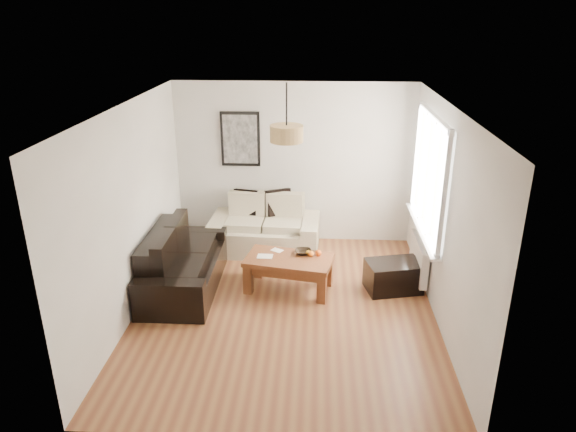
# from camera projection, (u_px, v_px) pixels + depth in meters

# --- Properties ---
(floor) EXTENTS (4.50, 4.50, 0.00)m
(floor) POSITION_uv_depth(u_px,v_px,m) (285.00, 308.00, 6.82)
(floor) COLOR brown
(floor) RESTS_ON ground
(ceiling) EXTENTS (3.80, 4.50, 0.00)m
(ceiling) POSITION_uv_depth(u_px,v_px,m) (285.00, 107.00, 5.87)
(ceiling) COLOR white
(ceiling) RESTS_ON floor
(wall_back) EXTENTS (3.80, 0.04, 2.60)m
(wall_back) POSITION_uv_depth(u_px,v_px,m) (294.00, 164.00, 8.44)
(wall_back) COLOR silver
(wall_back) RESTS_ON floor
(wall_front) EXTENTS (3.80, 0.04, 2.60)m
(wall_front) POSITION_uv_depth(u_px,v_px,m) (268.00, 316.00, 4.26)
(wall_front) COLOR silver
(wall_front) RESTS_ON floor
(wall_left) EXTENTS (0.04, 4.50, 2.60)m
(wall_left) POSITION_uv_depth(u_px,v_px,m) (131.00, 212.00, 6.45)
(wall_left) COLOR silver
(wall_left) RESTS_ON floor
(wall_right) EXTENTS (0.04, 4.50, 2.60)m
(wall_right) POSITION_uv_depth(u_px,v_px,m) (444.00, 218.00, 6.24)
(wall_right) COLOR silver
(wall_right) RESTS_ON floor
(window_bay) EXTENTS (0.14, 1.90, 1.60)m
(window_bay) POSITION_uv_depth(u_px,v_px,m) (431.00, 174.00, 6.88)
(window_bay) COLOR white
(window_bay) RESTS_ON wall_right
(radiator) EXTENTS (0.10, 0.90, 0.52)m
(radiator) POSITION_uv_depth(u_px,v_px,m) (419.00, 258.00, 7.33)
(radiator) COLOR white
(radiator) RESTS_ON wall_right
(poster) EXTENTS (0.62, 0.04, 0.87)m
(poster) POSITION_uv_depth(u_px,v_px,m) (240.00, 139.00, 8.31)
(poster) COLOR black
(poster) RESTS_ON wall_back
(pendant_shade) EXTENTS (0.40, 0.40, 0.20)m
(pendant_shade) POSITION_uv_depth(u_px,v_px,m) (287.00, 134.00, 6.28)
(pendant_shade) COLOR tan
(pendant_shade) RESTS_ON ceiling
(loveseat_cream) EXTENTS (1.73, 1.00, 0.84)m
(loveseat_cream) POSITION_uv_depth(u_px,v_px,m) (265.00, 225.00, 8.35)
(loveseat_cream) COLOR beige
(loveseat_cream) RESTS_ON floor
(sofa_leather) EXTENTS (0.93, 1.88, 0.81)m
(sofa_leather) POSITION_uv_depth(u_px,v_px,m) (184.00, 261.00, 7.20)
(sofa_leather) COLOR black
(sofa_leather) RESTS_ON floor
(coffee_table) EXTENTS (1.26, 0.84, 0.47)m
(coffee_table) POSITION_uv_depth(u_px,v_px,m) (289.00, 273.00, 7.21)
(coffee_table) COLOR brown
(coffee_table) RESTS_ON floor
(ottoman) EXTENTS (0.82, 0.62, 0.42)m
(ottoman) POSITION_uv_depth(u_px,v_px,m) (393.00, 276.00, 7.20)
(ottoman) COLOR black
(ottoman) RESTS_ON floor
(cushion_left) EXTENTS (0.41, 0.20, 0.40)m
(cushion_left) POSITION_uv_depth(u_px,v_px,m) (246.00, 202.00, 8.44)
(cushion_left) COLOR black
(cushion_left) RESTS_ON loveseat_cream
(cushion_right) EXTENTS (0.42, 0.29, 0.41)m
(cushion_right) POSITION_uv_depth(u_px,v_px,m) (279.00, 202.00, 8.41)
(cushion_right) COLOR black
(cushion_right) RESTS_ON loveseat_cream
(fruit_bowl) EXTENTS (0.24, 0.24, 0.05)m
(fruit_bowl) POSITION_uv_depth(u_px,v_px,m) (303.00, 252.00, 7.23)
(fruit_bowl) COLOR black
(fruit_bowl) RESTS_ON coffee_table
(orange_a) EXTENTS (0.09, 0.09, 0.08)m
(orange_a) POSITION_uv_depth(u_px,v_px,m) (311.00, 254.00, 7.15)
(orange_a) COLOR orange
(orange_a) RESTS_ON fruit_bowl
(orange_b) EXTENTS (0.09, 0.09, 0.09)m
(orange_b) POSITION_uv_depth(u_px,v_px,m) (318.00, 253.00, 7.17)
(orange_b) COLOR #E15513
(orange_b) RESTS_ON fruit_bowl
(orange_c) EXTENTS (0.08, 0.08, 0.07)m
(orange_c) POSITION_uv_depth(u_px,v_px,m) (308.00, 253.00, 7.18)
(orange_c) COLOR orange
(orange_c) RESTS_ON fruit_bowl
(papers) EXTENTS (0.21, 0.15, 0.01)m
(papers) POSITION_uv_depth(u_px,v_px,m) (265.00, 256.00, 7.16)
(papers) COLOR white
(papers) RESTS_ON coffee_table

